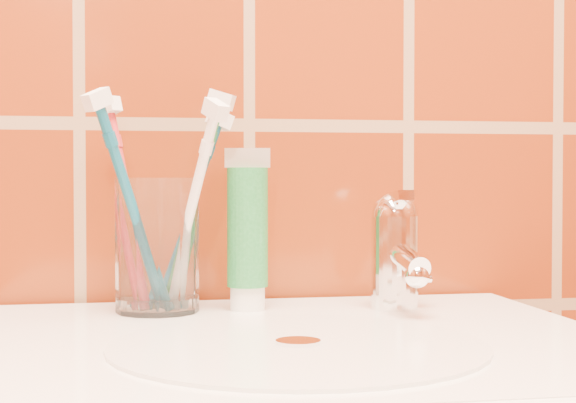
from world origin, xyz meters
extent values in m
cylinder|color=silver|center=(0.00, 0.91, 0.85)|extent=(0.30, 0.30, 0.00)
cylinder|color=white|center=(0.00, 0.91, 0.85)|extent=(0.04, 0.04, 0.00)
cylinder|color=white|center=(-0.10, 1.11, 0.92)|extent=(0.10, 0.10, 0.13)
cylinder|color=white|center=(-0.01, 1.11, 0.86)|extent=(0.03, 0.03, 0.02)
cylinder|color=#196A2E|center=(-0.01, 1.11, 0.93)|extent=(0.04, 0.04, 0.12)
cube|color=beige|center=(-0.01, 1.11, 1.00)|extent=(0.05, 0.01, 0.02)
cylinder|color=white|center=(0.14, 1.09, 0.90)|extent=(0.05, 0.05, 0.09)
sphere|color=white|center=(0.14, 1.09, 0.94)|extent=(0.05, 0.05, 0.05)
cylinder|color=white|center=(0.14, 1.06, 0.91)|extent=(0.02, 0.09, 0.03)
cube|color=white|center=(0.14, 1.08, 0.96)|extent=(0.02, 0.06, 0.01)
camera|label=1|loc=(-0.13, 0.23, 0.98)|focal=55.00mm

